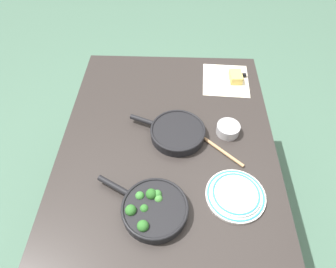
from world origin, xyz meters
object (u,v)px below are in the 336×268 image
(cheese_block, at_px, (236,77))
(dinner_plate_stack, at_px, (236,195))
(skillet_broccoli, at_px, (153,208))
(grater_knife, at_px, (233,76))
(prep_bowl_steel, at_px, (228,129))
(wooden_spoon, at_px, (206,140))
(skillet_eggs, at_px, (177,132))

(cheese_block, height_order, dinner_plate_stack, cheese_block)
(skillet_broccoli, bearing_deg, dinner_plate_stack, -137.76)
(grater_knife, xyz_separation_m, dinner_plate_stack, (-0.78, 0.07, 0.00))
(prep_bowl_steel, bearing_deg, skillet_broccoli, 142.15)
(wooden_spoon, bearing_deg, grater_knife, -67.20)
(skillet_eggs, xyz_separation_m, wooden_spoon, (-0.03, -0.14, -0.02))
(skillet_eggs, bearing_deg, skillet_broccoli, 98.61)
(skillet_broccoli, height_order, wooden_spoon, skillet_broccoli)
(wooden_spoon, bearing_deg, dinner_plate_stack, 152.50)
(skillet_eggs, xyz_separation_m, prep_bowl_steel, (0.03, -0.25, -0.00))
(dinner_plate_stack, distance_m, prep_bowl_steel, 0.35)
(skillet_broccoli, xyz_separation_m, cheese_block, (0.83, -0.42, -0.01))
(skillet_broccoli, xyz_separation_m, dinner_plate_stack, (0.08, -0.34, -0.02))
(skillet_broccoli, height_order, dinner_plate_stack, skillet_broccoli)
(wooden_spoon, bearing_deg, prep_bowl_steel, -108.97)
(dinner_plate_stack, height_order, prep_bowl_steel, prep_bowl_steel)
(wooden_spoon, bearing_deg, cheese_block, -69.66)
(grater_knife, bearing_deg, skillet_broccoli, 62.61)
(skillet_eggs, xyz_separation_m, grater_knife, (0.46, -0.31, -0.02))
(wooden_spoon, height_order, dinner_plate_stack, dinner_plate_stack)
(skillet_eggs, bearing_deg, dinner_plate_stack, 148.85)
(grater_knife, relative_size, dinner_plate_stack, 0.89)
(skillet_eggs, bearing_deg, cheese_block, -106.05)
(skillet_broccoli, bearing_deg, prep_bowl_steel, -99.21)
(skillet_eggs, relative_size, wooden_spoon, 1.36)
(wooden_spoon, bearing_deg, skillet_eggs, 31.55)
(wooden_spoon, xyz_separation_m, cheese_block, (0.46, -0.19, 0.01))
(skillet_broccoli, height_order, skillet_eggs, skillet_broccoli)
(grater_knife, distance_m, cheese_block, 0.03)
(prep_bowl_steel, bearing_deg, grater_knife, -9.09)
(cheese_block, relative_size, prep_bowl_steel, 0.89)
(skillet_broccoli, distance_m, cheese_block, 0.93)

